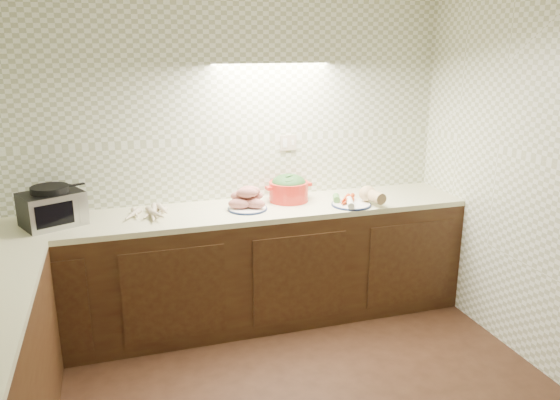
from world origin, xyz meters
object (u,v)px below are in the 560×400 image
object	(u,v)px
parsnip_pile	(137,216)
dutch_oven	(289,188)
onion_bowl	(241,199)
veg_plate	(358,198)
toaster_oven	(52,207)
sweet_potato_plate	(247,200)

from	to	relation	value
parsnip_pile	dutch_oven	world-z (taller)	dutch_oven
onion_bowl	veg_plate	xyz separation A→B (m)	(0.85, -0.26, 0.01)
parsnip_pile	onion_bowl	xyz separation A→B (m)	(0.78, 0.17, 0.01)
dutch_oven	toaster_oven	bearing A→B (deg)	176.62
toaster_oven	veg_plate	xyz separation A→B (m)	(2.16, -0.16, -0.08)
toaster_oven	onion_bowl	xyz separation A→B (m)	(1.31, 0.10, -0.08)
parsnip_pile	sweet_potato_plate	xyz separation A→B (m)	(0.79, 0.03, 0.04)
toaster_oven	veg_plate	size ratio (longest dim) A/B	1.30
toaster_oven	sweet_potato_plate	distance (m)	1.33
toaster_oven	parsnip_pile	size ratio (longest dim) A/B	1.17
toaster_oven	sweet_potato_plate	world-z (taller)	toaster_oven
dutch_oven	veg_plate	bearing A→B (deg)	-33.58
parsnip_pile	onion_bowl	size ratio (longest dim) A/B	2.77
toaster_oven	onion_bowl	bearing A→B (deg)	-20.43
onion_bowl	veg_plate	bearing A→B (deg)	-17.13
onion_bowl	dutch_oven	world-z (taller)	dutch_oven
dutch_oven	parsnip_pile	bearing A→B (deg)	-178.82
toaster_oven	dutch_oven	distance (m)	1.68
onion_bowl	dutch_oven	size ratio (longest dim) A/B	0.38
parsnip_pile	onion_bowl	world-z (taller)	onion_bowl
parsnip_pile	toaster_oven	bearing A→B (deg)	173.04
dutch_oven	veg_plate	world-z (taller)	dutch_oven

